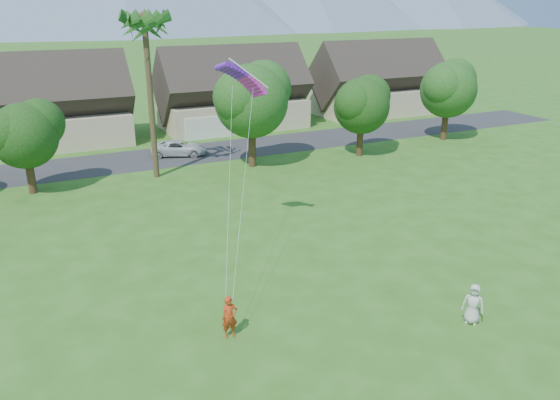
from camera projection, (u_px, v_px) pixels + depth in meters
ground at (398, 383)px, 19.78m from camera, size 500.00×500.00×0.00m
street at (165, 157)px, 48.62m from camera, size 90.00×7.00×0.01m
kite_flyer at (230, 317)px, 22.25m from camera, size 0.70×0.49×1.83m
watcher at (473, 304)px, 23.22m from camera, size 1.02×1.06×1.83m
parked_car at (179, 148)px, 48.94m from camera, size 5.37×3.84×1.36m
houses_row at (145, 102)px, 55.28m from camera, size 72.75×8.19×8.86m
tree_row at (165, 116)px, 41.33m from camera, size 62.27×6.67×8.45m
fan_palm at (144, 20)px, 39.12m from camera, size 3.00×3.00×13.80m
parafoil_kite at (243, 76)px, 28.50m from camera, size 2.93×1.11×0.50m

